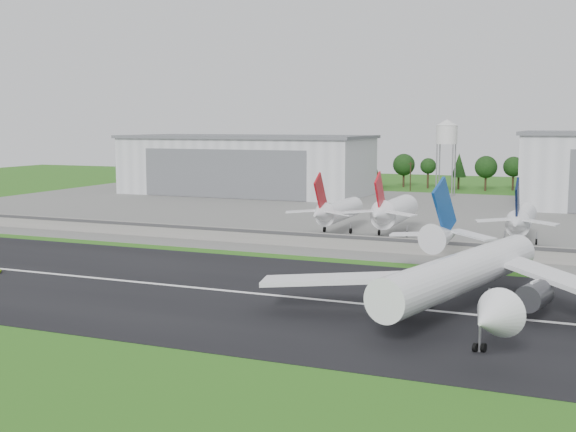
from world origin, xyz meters
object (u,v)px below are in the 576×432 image
at_px(main_airliner, 462,282).
at_px(parked_jet_navy, 521,219).
at_px(parked_jet_red_a, 336,211).
at_px(parked_jet_red_b, 392,211).

bearing_deg(main_airliner, parked_jet_navy, -76.57).
xyz_separation_m(parked_jet_red_a, parked_jet_red_b, (14.37, 0.09, 0.54)).
bearing_deg(parked_jet_red_b, main_airliner, -67.94).
distance_m(parked_jet_red_a, parked_jet_navy, 44.42).
relative_size(parked_jet_red_a, parked_jet_navy, 1.00).
bearing_deg(parked_jet_red_a, main_airliner, -58.18).
bearing_deg(parked_jet_navy, main_airliner, -92.48).
distance_m(main_airliner, parked_jet_red_a, 78.76).
bearing_deg(parked_jet_red_b, parked_jet_red_a, -179.64).
height_order(main_airliner, parked_jet_red_b, main_airliner).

